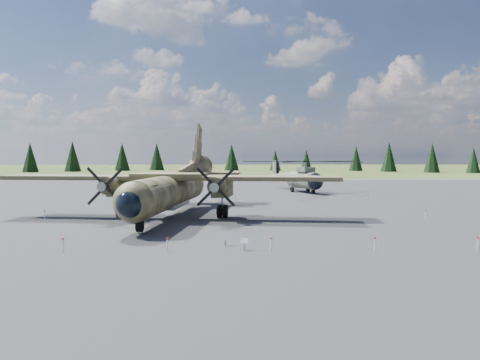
{
  "coord_description": "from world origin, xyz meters",
  "views": [
    {
      "loc": [
        -0.13,
        -40.23,
        5.58
      ],
      "look_at": [
        0.37,
        2.0,
        3.36
      ],
      "focal_mm": 35.0,
      "sensor_mm": 36.0,
      "label": 1
    }
  ],
  "objects": [
    {
      "name": "info_placard_right",
      "position": [
        -0.7,
        -11.55,
        0.44
      ],
      "size": [
        0.43,
        0.22,
        0.66
      ],
      "rotation": [
        0.0,
        0.0,
        0.11
      ],
      "color": "gray",
      "rests_on": "ground"
    },
    {
      "name": "apron",
      "position": [
        0.0,
        10.0,
        0.0
      ],
      "size": [
        120.0,
        120.0,
        0.04
      ],
      "primitive_type": "cube",
      "color": "slate",
      "rests_on": "ground"
    },
    {
      "name": "helicopter_near",
      "position": [
        10.31,
        30.14,
        3.42
      ],
      "size": [
        23.94,
        24.35,
        4.82
      ],
      "rotation": [
        0.0,
        0.0,
        0.32
      ],
      "color": "#66685A",
      "rests_on": "ground"
    },
    {
      "name": "transport_plane",
      "position": [
        -5.8,
        2.71,
        2.87
      ],
      "size": [
        30.35,
        27.43,
        9.98
      ],
      "rotation": [
        0.0,
        0.0,
        -0.12
      ],
      "color": "#2F361D",
      "rests_on": "ground"
    },
    {
      "name": "info_placard_left",
      "position": [
        0.46,
        -12.97,
        0.48
      ],
      "size": [
        0.49,
        0.29,
        0.72
      ],
      "rotation": [
        0.0,
        0.0,
        -0.22
      ],
      "color": "gray",
      "rests_on": "ground"
    },
    {
      "name": "ground",
      "position": [
        0.0,
        0.0,
        0.0
      ],
      "size": [
        500.0,
        500.0,
        0.0
      ],
      "primitive_type": "plane",
      "color": "#525B28",
      "rests_on": "ground"
    },
    {
      "name": "barrier_fence",
      "position": [
        -0.46,
        -0.08,
        0.51
      ],
      "size": [
        33.12,
        29.62,
        0.85
      ],
      "color": "white",
      "rests_on": "ground"
    },
    {
      "name": "treeline",
      "position": [
        -3.09,
        0.32,
        4.73
      ],
      "size": [
        287.04,
        288.5,
        10.88
      ],
      "color": "black",
      "rests_on": "ground"
    }
  ]
}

